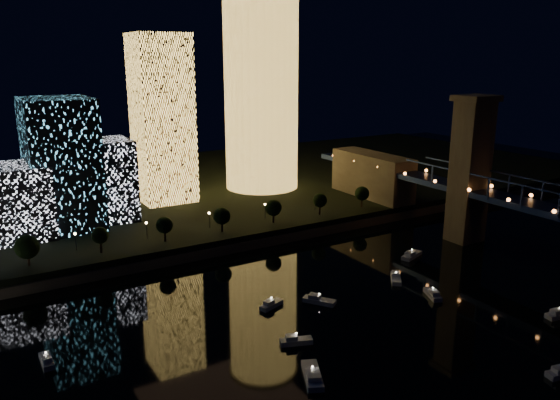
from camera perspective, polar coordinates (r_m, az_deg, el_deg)
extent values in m
plane|color=black|center=(126.61, 16.29, -15.31)|extent=(520.00, 520.00, 0.00)
cube|color=black|center=(253.93, -10.87, 0.90)|extent=(420.00, 160.00, 5.00)
cube|color=#6B5E4C|center=(185.57, -2.43, -4.34)|extent=(420.00, 6.00, 3.00)
cylinder|color=#FFC151|center=(241.56, -1.97, 10.94)|extent=(32.00, 32.00, 82.21)
cube|color=#FFC151|center=(224.08, -12.20, 8.24)|extent=(20.75, 20.75, 66.02)
cube|color=white|center=(204.48, -18.45, 1.92)|extent=(23.43, 19.83, 28.84)
cube|color=#5ACAF4|center=(199.91, -21.88, 3.57)|extent=(22.05, 28.66, 44.09)
cube|color=white|center=(195.66, -26.28, -0.19)|extent=(23.74, 21.58, 23.74)
cube|color=#6B5E4C|center=(195.96, 19.20, 2.70)|extent=(11.00, 9.00, 48.00)
cube|color=#6B5E4C|center=(192.65, 19.83, 9.98)|extent=(13.00, 11.00, 2.00)
cube|color=#6B5E4C|center=(232.91, 9.57, 1.99)|extent=(12.00, 40.00, 23.00)
cube|color=#17234A|center=(184.15, 21.43, 0.96)|extent=(0.50, 0.50, 7.00)
cube|color=#17234A|center=(199.22, 16.02, 2.40)|extent=(0.50, 0.50, 7.00)
sphere|color=orange|center=(189.58, 19.16, 1.01)|extent=(1.20, 1.20, 1.20)
sphere|color=orange|center=(220.29, 10.25, 3.43)|extent=(1.20, 1.20, 1.20)
cube|color=silver|center=(128.37, -23.19, -15.21)|extent=(2.30, 6.87, 1.20)
cube|color=silver|center=(126.95, -23.17, -15.00)|extent=(1.82, 2.42, 1.00)
sphere|color=white|center=(127.42, -23.29, -14.43)|extent=(0.36, 0.36, 0.36)
cube|color=silver|center=(114.41, 3.40, -17.84)|extent=(7.18, 10.46, 1.20)
cube|color=silver|center=(112.56, 3.54, -17.78)|extent=(3.86, 4.29, 1.00)
sphere|color=white|center=(113.34, 3.42, -16.99)|extent=(0.36, 0.36, 0.36)
cube|color=silver|center=(153.37, 15.65, -9.50)|extent=(5.24, 7.86, 1.20)
cube|color=silver|center=(151.98, 15.85, -9.29)|extent=(2.85, 3.20, 1.00)
sphere|color=white|center=(152.58, 15.71, -8.81)|extent=(0.36, 0.36, 0.36)
cube|color=silver|center=(142.19, -0.90, -10.91)|extent=(7.34, 4.48, 1.20)
cube|color=silver|center=(141.00, -1.18, -10.65)|extent=(2.92, 2.54, 1.00)
sphere|color=white|center=(141.34, -0.90, -10.18)|extent=(0.36, 0.36, 0.36)
cube|color=silver|center=(153.53, 27.17, -10.63)|extent=(7.82, 3.61, 1.20)
cube|color=silver|center=(152.29, 26.94, -10.35)|extent=(2.92, 2.36, 1.00)
cube|color=silver|center=(144.67, 4.12, -10.47)|extent=(7.14, 8.58, 1.20)
cube|color=silver|center=(144.60, 3.65, -10.00)|extent=(3.54, 3.73, 1.00)
sphere|color=white|center=(143.83, 4.14, -9.75)|extent=(0.36, 0.36, 0.36)
cube|color=silver|center=(125.83, 1.70, -14.55)|extent=(7.64, 4.72, 1.20)
cube|color=silver|center=(125.09, 1.20, -14.16)|extent=(3.05, 2.66, 1.00)
sphere|color=white|center=(124.86, 1.71, -13.75)|extent=(0.36, 0.36, 0.36)
cube|color=silver|center=(126.97, 27.17, -15.47)|extent=(2.86, 2.36, 1.00)
cube|color=silver|center=(180.26, 13.60, -5.65)|extent=(9.56, 5.83, 1.20)
cube|color=silver|center=(178.72, 13.43, -5.44)|extent=(3.80, 3.31, 1.00)
sphere|color=white|center=(179.59, 13.64, -5.05)|extent=(0.36, 0.36, 0.36)
cube|color=silver|center=(161.19, 12.01, -8.04)|extent=(7.08, 7.99, 1.20)
cube|color=silver|center=(161.90, 12.00, -7.52)|extent=(3.42, 3.54, 1.00)
sphere|color=white|center=(160.43, 12.05, -7.38)|extent=(0.36, 0.36, 0.36)
cylinder|color=black|center=(170.11, -24.79, -5.59)|extent=(0.70, 0.70, 4.00)
sphere|color=black|center=(169.00, -24.92, -4.47)|extent=(6.80, 6.80, 6.80)
cylinder|color=black|center=(172.82, -18.21, -4.63)|extent=(0.70, 0.70, 4.00)
sphere|color=black|center=(171.73, -18.30, -3.53)|extent=(5.04, 5.04, 5.04)
cylinder|color=black|center=(177.75, -11.93, -3.66)|extent=(0.70, 0.70, 4.00)
sphere|color=black|center=(176.69, -11.99, -2.58)|extent=(5.42, 5.42, 5.42)
cylinder|color=black|center=(184.72, -6.07, -2.71)|extent=(0.70, 0.70, 4.00)
sphere|color=black|center=(183.71, -6.10, -1.66)|extent=(5.85, 5.85, 5.85)
cylinder|color=black|center=(193.53, -0.69, -1.81)|extent=(0.70, 0.70, 4.00)
sphere|color=black|center=(192.56, -0.70, -0.81)|extent=(5.95, 5.95, 5.95)
cylinder|color=black|center=(203.91, 4.17, -0.98)|extent=(0.70, 0.70, 4.00)
sphere|color=black|center=(202.99, 4.19, -0.03)|extent=(5.35, 5.35, 5.35)
cylinder|color=black|center=(215.66, 8.53, -0.23)|extent=(0.70, 0.70, 4.00)
sphere|color=black|center=(214.79, 8.57, 0.67)|extent=(5.60, 5.60, 5.60)
cylinder|color=black|center=(177.22, -20.55, -4.19)|extent=(0.24, 0.24, 5.00)
sphere|color=#FFCC7F|center=(176.38, -20.64, -3.33)|extent=(0.70, 0.70, 0.70)
cylinder|color=black|center=(181.91, -13.75, -3.17)|extent=(0.24, 0.24, 5.00)
sphere|color=#FFCC7F|center=(181.08, -13.81, -2.33)|extent=(0.70, 0.70, 0.70)
cylinder|color=black|center=(189.05, -7.39, -2.18)|extent=(0.24, 0.24, 5.00)
sphere|color=#FFCC7F|center=(188.26, -7.42, -1.36)|extent=(0.70, 0.70, 0.70)
cylinder|color=black|center=(198.39, -1.57, -1.24)|extent=(0.24, 0.24, 5.00)
sphere|color=#FFCC7F|center=(197.63, -1.57, -0.46)|extent=(0.70, 0.70, 0.70)
cylinder|color=black|center=(209.63, 3.68, -0.39)|extent=(0.24, 0.24, 5.00)
sphere|color=#FFCC7F|center=(208.91, 3.69, 0.35)|extent=(0.70, 0.70, 0.70)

